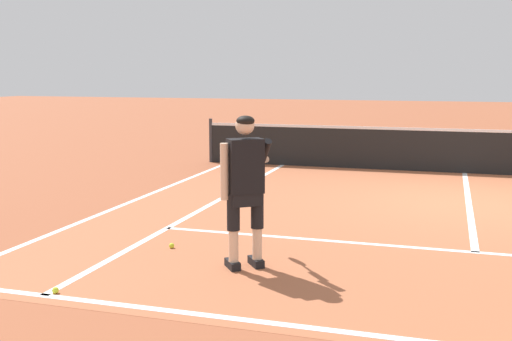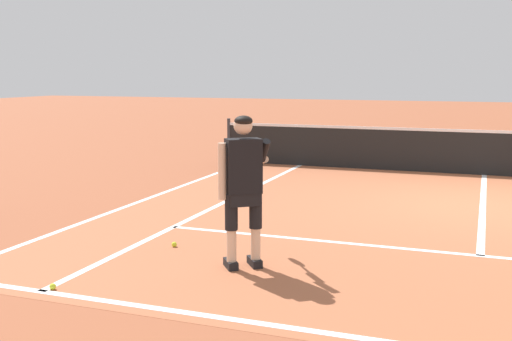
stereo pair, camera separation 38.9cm
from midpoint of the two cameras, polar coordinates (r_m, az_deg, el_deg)
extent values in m
plane|color=#9E5133|center=(11.10, 20.92, -2.98)|extent=(80.00, 80.00, 0.00)
cube|color=#B2603D|center=(9.81, 20.97, -4.48)|extent=(10.98, 9.64, 0.00)
cube|color=white|center=(8.08, 21.08, -7.27)|extent=(8.23, 0.10, 0.01)
cube|color=white|center=(11.19, 20.91, -2.86)|extent=(0.10, 6.40, 0.01)
cube|color=white|center=(10.56, -1.96, -2.96)|extent=(0.10, 9.24, 0.01)
cube|color=white|center=(11.14, -8.53, -2.43)|extent=(0.10, 9.24, 0.01)
cylinder|color=#333338|center=(15.38, -1.77, 2.78)|extent=(0.08, 0.08, 1.07)
cube|color=black|center=(14.28, 20.92, 1.40)|extent=(11.84, 0.02, 0.91)
cube|color=white|center=(14.23, 21.03, 3.33)|extent=(11.84, 0.03, 0.06)
cube|color=black|center=(7.10, -0.73, -8.52)|extent=(0.26, 0.29, 0.09)
cube|color=black|center=(7.18, 1.44, -8.33)|extent=(0.26, 0.29, 0.09)
cylinder|color=beige|center=(7.00, -0.65, -6.86)|extent=(0.11, 0.11, 0.36)
cylinder|color=black|center=(6.90, -0.65, -3.78)|extent=(0.14, 0.14, 0.41)
cylinder|color=beige|center=(7.08, 1.55, -6.68)|extent=(0.11, 0.11, 0.36)
cylinder|color=black|center=(6.98, 1.56, -3.63)|extent=(0.14, 0.14, 0.41)
cube|color=black|center=(6.91, 0.46, -2.37)|extent=(0.39, 0.36, 0.20)
cube|color=black|center=(6.85, 0.47, 0.42)|extent=(0.44, 0.40, 0.60)
cylinder|color=beige|center=(6.79, -1.47, -0.08)|extent=(0.09, 0.09, 0.62)
cylinder|color=black|center=(7.00, 2.33, 1.83)|extent=(0.23, 0.26, 0.29)
cylinder|color=beige|center=(7.22, 2.07, 0.93)|extent=(0.24, 0.28, 0.14)
sphere|color=beige|center=(6.81, 0.45, 4.14)|extent=(0.21, 0.21, 0.21)
ellipsoid|color=black|center=(6.79, 0.50, 4.54)|extent=(0.28, 0.28, 0.12)
cylinder|color=#232326|center=(7.44, 1.64, 0.93)|extent=(0.15, 0.18, 0.03)
cylinder|color=black|center=(7.58, 1.28, 1.08)|extent=(0.08, 0.09, 0.02)
torus|color=black|center=(7.76, 0.86, 1.26)|extent=(0.20, 0.25, 0.30)
cylinder|color=silver|center=(7.76, 0.86, 1.26)|extent=(0.15, 0.20, 0.25)
sphere|color=#CCE02D|center=(6.68, -16.43, -10.12)|extent=(0.07, 0.07, 0.07)
sphere|color=#CCE02D|center=(7.96, -6.07, -6.72)|extent=(0.07, 0.07, 0.07)
camera|label=1|loc=(0.19, -88.46, 0.24)|focal=43.91mm
camera|label=2|loc=(0.19, 91.54, -0.24)|focal=43.91mm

